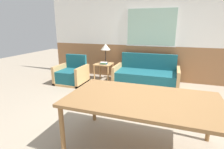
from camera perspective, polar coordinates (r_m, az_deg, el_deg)
The scene contains 8 objects.
ground_plane at distance 3.21m, azimuth 11.09°, elevation -15.16°, with size 16.00×16.00×0.00m, color gray.
wall_back at distance 5.39m, azimuth 15.79°, elevation 12.23°, with size 7.20×0.09×2.70m.
couch at distance 5.02m, azimuth 11.03°, elevation -0.63°, with size 1.76×0.86×0.85m.
armchair at distance 5.20m, azimuth -13.01°, elevation -0.17°, with size 0.80×0.74×0.80m.
side_table at distance 5.33m, azimuth -2.71°, elevation 2.65°, with size 0.50×0.50×0.52m.
table_lamp at distance 5.30m, azimuth -2.13°, elevation 8.86°, with size 0.29×0.29×0.59m.
book_stack at distance 5.22m, azimuth -2.70°, elevation 3.76°, with size 0.24×0.18×0.06m.
dining_table at distance 2.30m, azimuth 9.84°, elevation -8.91°, with size 1.93×1.06×0.74m.
Camera 1 is at (0.31, -2.75, 1.63)m, focal length 28.00 mm.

